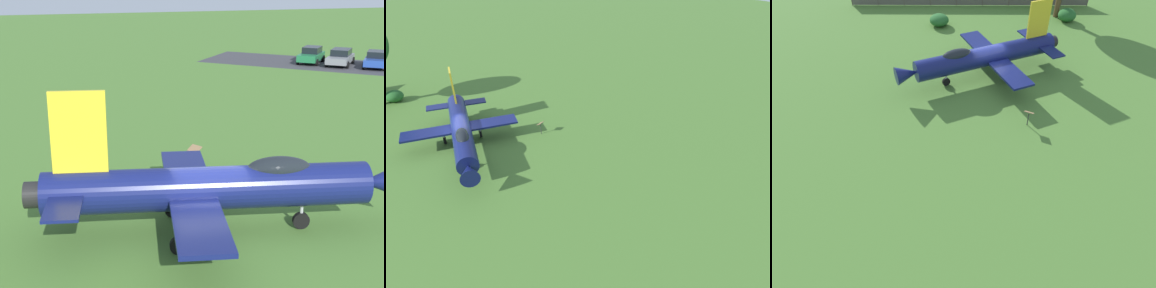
% 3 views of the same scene
% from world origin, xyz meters
% --- Properties ---
extents(ground_plane, '(200.00, 200.00, 0.00)m').
position_xyz_m(ground_plane, '(0.00, 0.00, 0.00)').
color(ground_plane, '#47722D').
extents(display_jet, '(12.99, 9.04, 5.10)m').
position_xyz_m(display_jet, '(-0.34, 0.06, 1.71)').
color(display_jet, '#111951').
rests_on(display_jet, ground_plane).
extents(info_plaque, '(0.65, 0.72, 1.14)m').
position_xyz_m(info_plaque, '(-1.30, -6.23, 0.85)').
color(info_plaque, '#333333').
rests_on(info_plaque, ground_plane).
extents(parked_car_blue, '(4.00, 4.43, 1.50)m').
position_xyz_m(parked_car_blue, '(-24.83, -28.34, 0.77)').
color(parked_car_blue, '#23429E').
rests_on(parked_car_blue, ground_plane).
extents(parked_car_gray, '(4.39, 4.72, 1.49)m').
position_xyz_m(parked_car_gray, '(-22.39, -30.48, 0.77)').
color(parked_car_gray, slate).
rests_on(parked_car_gray, ground_plane).
extents(parked_car_green, '(3.96, 4.19, 1.55)m').
position_xyz_m(parked_car_green, '(-20.29, -32.29, 0.79)').
color(parked_car_green, '#1E6B3D').
rests_on(parked_car_green, ground_plane).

